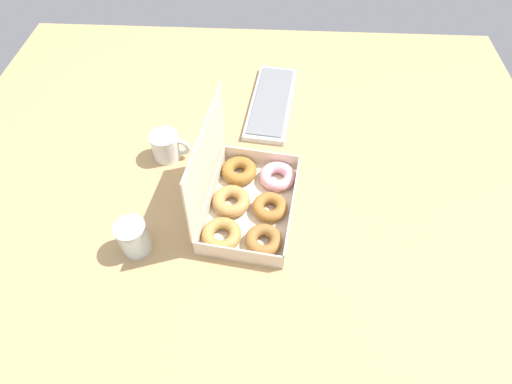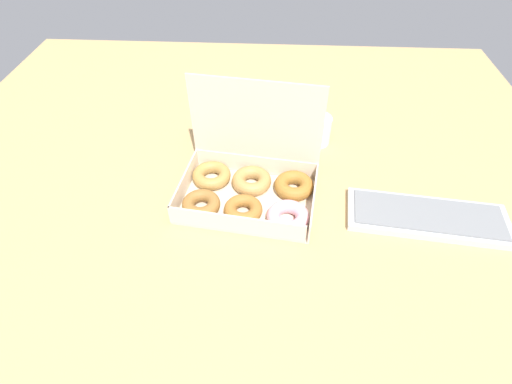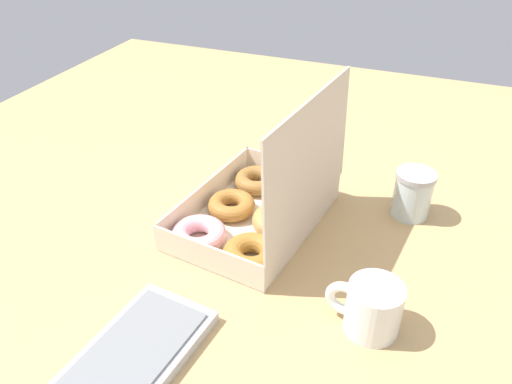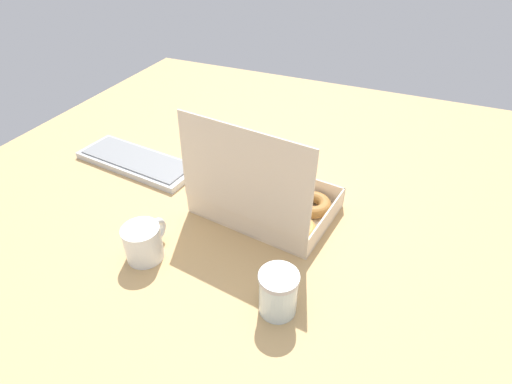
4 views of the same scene
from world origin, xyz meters
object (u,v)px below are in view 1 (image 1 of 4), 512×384
coffee_mug (167,146)px  glass_jar (134,237)px  donut_box (246,198)px  keyboard (271,102)px

coffee_mug → glass_jar: size_ratio=1.21×
glass_jar → donut_box: bearing=-61.5°
donut_box → glass_jar: donut_box is taller
keyboard → coffee_mug: (-24.44, 29.30, 3.06)cm
keyboard → glass_jar: 63.82cm
keyboard → coffee_mug: bearing=129.8°
donut_box → coffee_mug: donut_box is taller
keyboard → coffee_mug: 38.27cm
donut_box → glass_jar: size_ratio=3.71×
coffee_mug → glass_jar: glass_jar is taller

